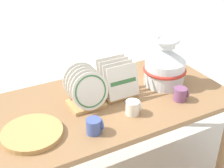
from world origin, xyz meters
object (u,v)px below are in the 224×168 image
Objects in this scene: mug_cobalt_glaze at (94,126)px; mug_plum_glaze at (181,94)px; wicker_charger_stack at (32,133)px; dish_rack_round_plates at (86,91)px; dish_rack_square_plates at (117,83)px; ceramic_vase at (165,65)px; mug_cream_glaze at (133,107)px.

mug_plum_glaze is at bearing 4.24° from mug_cobalt_glaze.
wicker_charger_stack is at bearing 174.48° from mug_plum_glaze.
dish_rack_round_plates is 1.08× the size of dish_rack_square_plates.
mug_cobalt_glaze is at bearing -157.64° from ceramic_vase.
dish_rack_round_plates is 0.75× the size of wicker_charger_stack.
ceramic_vase is at bearing 1.05° from dish_rack_round_plates.
ceramic_vase reaches higher than wicker_charger_stack.
mug_cream_glaze is (0.28, 0.06, 0.00)m from mug_cobalt_glaze.
dish_rack_square_plates is at bearing 142.14° from mug_plum_glaze.
dish_rack_square_plates reaches higher than wicker_charger_stack.
ceramic_vase is 0.97m from wicker_charger_stack.
dish_rack_square_plates is at bearing 8.49° from dish_rack_round_plates.
mug_cobalt_glaze is (-0.65, -0.27, -0.10)m from ceramic_vase.
dish_rack_square_plates reaches higher than mug_cobalt_glaze.
mug_cream_glaze is (-0.38, -0.21, -0.10)m from ceramic_vase.
mug_cream_glaze is at bearing 11.37° from mug_cobalt_glaze.
mug_cream_glaze is 0.34m from mug_plum_glaze.
wicker_charger_stack is at bearing -161.67° from dish_rack_round_plates.
ceramic_vase is 0.71m from mug_cobalt_glaze.
dish_rack_round_plates reaches higher than wicker_charger_stack.
wicker_charger_stack is 0.92m from mug_plum_glaze.
mug_cobalt_glaze and mug_cream_glaze have the same top height.
wicker_charger_stack is 0.58m from mug_cream_glaze.
dish_rack_round_plates is at bearing -178.95° from ceramic_vase.
ceramic_vase is 0.58m from dish_rack_round_plates.
dish_rack_round_plates is 0.27m from mug_cobalt_glaze.
mug_cobalt_glaze reaches higher than wicker_charger_stack.
mug_cream_glaze is at bearing 178.37° from mug_plum_glaze.
dish_rack_round_plates is (-0.58, -0.01, -0.04)m from ceramic_vase.
dish_rack_square_plates is 2.58× the size of mug_cobalt_glaze.
dish_rack_square_plates is at bearing 83.99° from mug_cream_glaze.
mug_cream_glaze is at bearing -150.52° from ceramic_vase.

